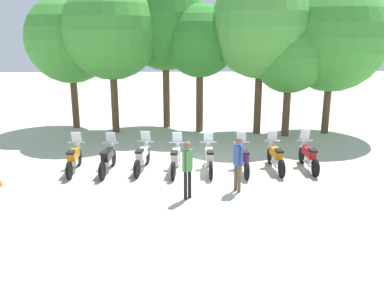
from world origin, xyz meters
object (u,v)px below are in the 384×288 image
object	(u,v)px
motorcycle_0	(74,158)
tree_5	(290,56)
motorcycle_1	(108,159)
motorcycle_7	(308,156)
tree_1	(111,31)
motorcycle_3	(176,159)
motorcycle_5	(243,158)
tree_2	(165,26)
person_1	(238,159)
tree_4	(261,27)
tree_3	(200,41)
motorcycle_6	(276,157)
motorcycle_2	(142,157)
person_0	(187,165)
tree_6	(333,38)
tree_0	(70,39)
motorcycle_4	(209,158)

from	to	relation	value
motorcycle_0	tree_5	bearing A→B (deg)	-62.02
motorcycle_1	motorcycle_7	distance (m)	7.43
tree_1	tree_5	distance (m)	8.68
motorcycle_3	tree_5	size ratio (longest dim) A/B	0.39
motorcycle_3	motorcycle_7	distance (m)	4.95
motorcycle_5	tree_2	bearing A→B (deg)	21.37
person_1	tree_4	size ratio (longest dim) A/B	0.23
tree_3	motorcycle_6	bearing A→B (deg)	-68.17
motorcycle_7	tree_4	world-z (taller)	tree_4
motorcycle_2	person_0	xyz separation A→B (m)	(1.63, -2.69, 0.57)
motorcycle_2	tree_2	size ratio (longest dim) A/B	0.29
person_0	tree_6	distance (m)	11.56
motorcycle_0	person_0	distance (m)	4.91
motorcycle_6	tree_0	bearing A→B (deg)	49.01
motorcycle_1	person_1	distance (m)	4.94
motorcycle_7	tree_2	xyz separation A→B (m)	(-5.51, 7.31, 4.78)
motorcycle_0	tree_0	xyz separation A→B (m)	(-1.73, 7.33, 4.13)
tree_1	tree_2	world-z (taller)	tree_2
person_0	tree_5	bearing A→B (deg)	107.00
tree_1	tree_6	size ratio (longest dim) A/B	1.02
motorcycle_0	motorcycle_3	world-z (taller)	same
motorcycle_0	tree_4	distance (m)	10.76
tree_0	tree_1	world-z (taller)	tree_1
motorcycle_4	person_1	distance (m)	2.17
motorcycle_3	person_1	size ratio (longest dim) A/B	1.21
motorcycle_3	tree_4	bearing A→B (deg)	-29.04
motorcycle_0	tree_5	world-z (taller)	tree_5
motorcycle_2	motorcycle_6	distance (m)	4.95
tree_0	motorcycle_5	bearing A→B (deg)	-43.46
motorcycle_7	tree_0	xyz separation A→B (m)	(-10.40, 7.31, 4.13)
motorcycle_6	tree_3	xyz separation A→B (m)	(-2.54, 6.33, 4.03)
tree_1	tree_6	distance (m)	10.73
tree_0	tree_5	distance (m)	11.08
tree_0	motorcycle_1	bearing A→B (deg)	-68.17
motorcycle_3	tree_0	bearing A→B (deg)	41.80
motorcycle_1	tree_0	world-z (taller)	tree_0
tree_4	tree_0	bearing A→B (deg)	170.44
motorcycle_5	tree_4	size ratio (longest dim) A/B	0.28
tree_0	tree_3	size ratio (longest dim) A/B	1.09
tree_1	motorcycle_2	bearing A→B (deg)	-72.69
tree_1	tree_4	xyz separation A→B (m)	(7.22, -0.49, 0.17)
motorcycle_5	tree_3	distance (m)	7.75
tree_5	person_0	bearing A→B (deg)	-122.65
motorcycle_5	person_1	bearing A→B (deg)	165.56
motorcycle_5	person_0	size ratio (longest dim) A/B	1.20
tree_3	tree_6	distance (m)	6.42
motorcycle_3	tree_2	size ratio (longest dim) A/B	0.29
tree_1	motorcycle_5	bearing A→B (deg)	-48.66
tree_3	tree_4	world-z (taller)	tree_4
motorcycle_5	tree_5	distance (m)	6.96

